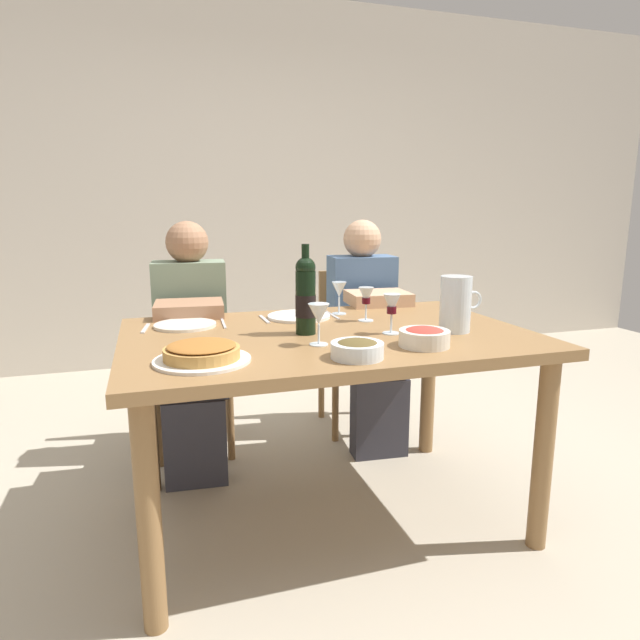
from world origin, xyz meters
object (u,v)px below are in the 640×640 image
(wine_bottle, at_px, (306,296))
(wine_glass_spare, at_px, (366,298))
(dinner_plate_right_setting, at_px, (299,316))
(chair_right, at_px, (354,338))
(baked_tart, at_px, (202,353))
(wine_glass_centre, at_px, (319,315))
(salad_bowl, at_px, (424,336))
(wine_glass_right_diner, at_px, (339,291))
(olive_bowl, at_px, (357,349))
(wine_glass_left_diner, at_px, (392,306))
(diner_left, at_px, (191,339))
(dinner_plate_left_setting, at_px, (185,325))
(chair_left, at_px, (192,351))
(diner_right, at_px, (367,326))
(water_pitcher, at_px, (455,307))
(dining_table, at_px, (328,356))

(wine_bottle, height_order, wine_glass_spare, wine_bottle)
(dinner_plate_right_setting, xyz_separation_m, chair_right, (0.49, 0.61, -0.27))
(baked_tart, height_order, wine_glass_centre, wine_glass_centre)
(salad_bowl, bearing_deg, wine_glass_centre, 159.79)
(baked_tart, distance_m, wine_glass_right_diner, 0.88)
(olive_bowl, xyz_separation_m, wine_glass_left_diner, (0.24, 0.27, 0.07))
(wine_glass_centre, bearing_deg, diner_left, 114.11)
(wine_bottle, height_order, dinner_plate_left_setting, wine_bottle)
(baked_tart, height_order, wine_glass_spare, wine_glass_spare)
(dinner_plate_left_setting, distance_m, chair_left, 0.68)
(salad_bowl, height_order, wine_glass_right_diner, wine_glass_right_diner)
(wine_bottle, relative_size, salad_bowl, 1.93)
(dinner_plate_right_setting, relative_size, chair_left, 0.31)
(wine_glass_right_diner, bearing_deg, diner_right, 51.15)
(baked_tart, height_order, diner_left, diner_left)
(wine_glass_centre, xyz_separation_m, diner_left, (-0.37, 0.82, -0.25))
(water_pitcher, bearing_deg, wine_bottle, 166.86)
(wine_glass_spare, xyz_separation_m, chair_left, (-0.66, 0.73, -0.36))
(diner_left, bearing_deg, dining_table, 130.11)
(chair_left, distance_m, chair_right, 0.90)
(baked_tart, bearing_deg, olive_bowl, -12.15)
(wine_glass_centre, relative_size, chair_left, 0.16)
(wine_bottle, xyz_separation_m, dinner_plate_right_setting, (0.05, 0.30, -0.14))
(water_pitcher, bearing_deg, chair_right, 90.27)
(chair_right, bearing_deg, wine_glass_centre, 68.22)
(olive_bowl, height_order, dinner_plate_left_setting, olive_bowl)
(diner_right, bearing_deg, diner_left, 6.52)
(dinner_plate_right_setting, xyz_separation_m, diner_right, (0.47, 0.37, -0.15))
(wine_glass_right_diner, bearing_deg, wine_glass_spare, -71.80)
(wine_glass_right_diner, xyz_separation_m, chair_left, (-0.60, 0.56, -0.37))
(chair_right, bearing_deg, baked_tart, 56.19)
(water_pitcher, height_order, baked_tart, water_pitcher)
(dinner_plate_right_setting, bearing_deg, wine_glass_centre, -97.13)
(wine_glass_left_diner, bearing_deg, wine_bottle, 163.33)
(baked_tart, xyz_separation_m, chair_right, (0.95, 1.18, -0.29))
(dinner_plate_left_setting, relative_size, chair_left, 0.28)
(wine_glass_left_diner, bearing_deg, diner_right, 73.77)
(dinner_plate_left_setting, bearing_deg, wine_glass_left_diner, -26.36)
(dinner_plate_left_setting, xyz_separation_m, dinner_plate_right_setting, (0.47, 0.04, 0.00))
(wine_glass_centre, bearing_deg, salad_bowl, -20.21)
(olive_bowl, bearing_deg, dinner_plate_right_setting, 90.51)
(dining_table, height_order, baked_tart, baked_tart)
(dinner_plate_left_setting, bearing_deg, diner_right, 23.38)
(dinner_plate_left_setting, relative_size, chair_right, 0.28)
(salad_bowl, xyz_separation_m, dinner_plate_left_setting, (-0.75, 0.56, -0.03))
(wine_glass_left_diner, distance_m, diner_right, 0.84)
(water_pitcher, relative_size, chair_left, 0.24)
(dining_table, xyz_separation_m, dinner_plate_left_setting, (-0.51, 0.26, 0.10))
(dining_table, height_order, wine_glass_centre, wine_glass_centre)
(dining_table, height_order, diner_left, diner_left)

